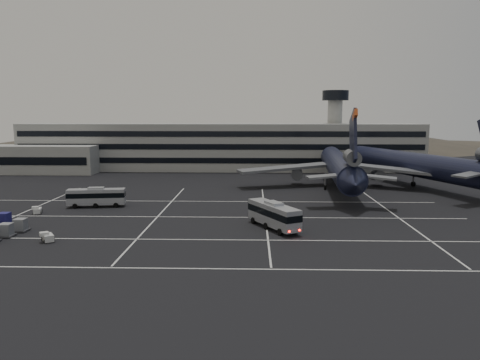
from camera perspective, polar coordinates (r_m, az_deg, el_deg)
name	(u,v)px	position (r m, az deg, el deg)	size (l,w,h in m)	color
ground	(190,223)	(74.52, -6.10, -5.18)	(260.00, 260.00, 0.00)	black
lane_markings	(197,222)	(75.10, -5.31, -5.06)	(90.00, 55.62, 0.01)	silver
terminal	(211,147)	(143.93, -3.51, 4.06)	(125.00, 26.00, 24.00)	gray
hills	(269,170)	(243.73, 3.52, 1.25)	(352.00, 180.00, 44.00)	#38332B
trijet_main	(340,166)	(108.08, 12.05, 1.66)	(47.29, 57.69, 18.08)	black
trijet_far	(417,164)	(116.37, 20.76, 1.85)	(26.80, 56.10, 18.08)	black
bus_near	(274,214)	(70.12, 4.11, -4.15)	(7.76, 11.38, 4.05)	#97999F
bus_far	(96,196)	(89.97, -17.11, -1.89)	(10.61, 3.87, 3.66)	#97999F
tug_a	(37,210)	(87.62, -23.46, -3.41)	(1.84, 2.36, 1.35)	silver
tug_b	(48,237)	(68.28, -22.37, -6.46)	(2.32, 2.54, 1.41)	silver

